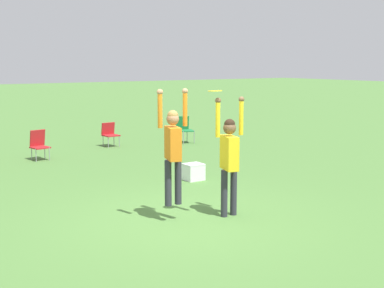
# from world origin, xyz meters

# --- Properties ---
(ground_plane) EXTENTS (120.00, 120.00, 0.00)m
(ground_plane) POSITION_xyz_m (0.00, 0.00, 0.00)
(ground_plane) COLOR #4C7A38
(person_jumping) EXTENTS (0.61, 0.50, 2.03)m
(person_jumping) POSITION_xyz_m (-0.19, 0.07, 1.35)
(person_jumping) COLOR #2D2D38
(person_jumping) RESTS_ON ground_plane
(person_defending) EXTENTS (0.63, 0.51, 2.15)m
(person_defending) POSITION_xyz_m (0.79, -0.25, 1.15)
(person_defending) COLOR #2D2D38
(person_defending) RESTS_ON ground_plane
(frisbee) EXTENTS (0.25, 0.25, 0.03)m
(frisbee) POSITION_xyz_m (0.45, -0.27, 2.27)
(frisbee) COLOR yellow
(camping_chair_0) EXTENTS (0.52, 0.56, 0.85)m
(camping_chair_0) POSITION_xyz_m (-0.22, 7.19, 0.47)
(camping_chair_0) COLOR gray
(camping_chair_0) RESTS_ON ground_plane
(camping_chair_1) EXTENTS (0.49, 0.52, 0.78)m
(camping_chair_1) POSITION_xyz_m (2.51, 8.29, 0.45)
(camping_chair_1) COLOR gray
(camping_chair_1) RESTS_ON ground_plane
(camping_chair_2) EXTENTS (0.67, 0.72, 0.91)m
(camping_chair_2) POSITION_xyz_m (4.96, 7.59, 0.53)
(camping_chair_2) COLOR gray
(camping_chair_2) RESTS_ON ground_plane
(cooler_box) EXTENTS (0.44, 0.39, 0.39)m
(cooler_box) POSITION_xyz_m (1.92, 2.54, 0.20)
(cooler_box) COLOR white
(cooler_box) RESTS_ON ground_plane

